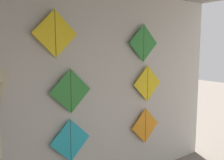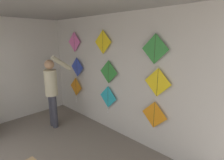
% 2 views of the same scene
% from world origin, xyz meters
% --- Properties ---
extents(back_panel, '(5.40, 0.06, 2.80)m').
position_xyz_m(back_panel, '(0.00, 3.61, 1.40)').
color(back_panel, beige).
rests_on(back_panel, ground).
extents(kite_1, '(0.55, 0.04, 0.69)m').
position_xyz_m(kite_1, '(0.01, 3.52, 0.84)').
color(kite_1, '#28B2C6').
extents(kite_2, '(0.55, 0.01, 0.55)m').
position_xyz_m(kite_2, '(1.29, 3.52, 0.81)').
color(kite_2, orange).
extents(kite_4, '(0.55, 0.01, 0.55)m').
position_xyz_m(kite_4, '(0.02, 3.52, 1.49)').
color(kite_4, '#338C38').
extents(kite_5, '(0.55, 0.01, 0.55)m').
position_xyz_m(kite_5, '(1.32, 3.52, 1.47)').
color(kite_5, yellow).
extents(kite_7, '(0.55, 0.01, 0.55)m').
position_xyz_m(kite_7, '(-0.16, 3.52, 2.18)').
color(kite_7, yellow).
extents(kite_8, '(0.55, 0.01, 0.55)m').
position_xyz_m(kite_8, '(1.22, 3.52, 2.08)').
color(kite_8, '#338C38').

